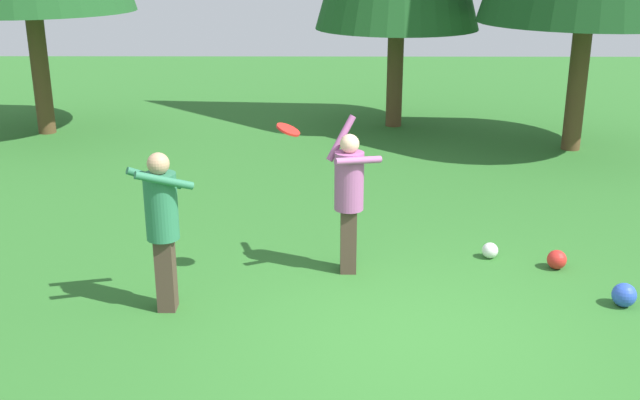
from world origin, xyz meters
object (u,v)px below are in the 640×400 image
object	(u,v)px
person_thrower	(349,191)
ball_red	(557,260)
person_catcher	(162,218)
ball_white	(490,250)
ball_blue	(624,295)
frisbee	(288,130)

from	to	relation	value
person_thrower	ball_red	bearing A→B (deg)	154.44
person_catcher	ball_white	distance (m)	4.10
ball_white	person_catcher	bearing A→B (deg)	-159.32
ball_blue	ball_white	xyz separation A→B (m)	(-1.17, 1.32, -0.03)
person_thrower	ball_red	distance (m)	2.67
ball_white	frisbee	bearing A→B (deg)	-162.69
ball_red	ball_blue	bearing A→B (deg)	-66.37
ball_white	ball_blue	bearing A→B (deg)	-48.42
person_thrower	person_catcher	size ratio (longest dim) A/B	1.07
person_thrower	person_catcher	distance (m)	2.20
frisbee	ball_white	world-z (taller)	frisbee
frisbee	ball_blue	bearing A→B (deg)	-8.66
ball_red	ball_white	xyz separation A→B (m)	(-0.73, 0.32, -0.02)
frisbee	ball_red	bearing A→B (deg)	7.89
person_catcher	ball_white	world-z (taller)	person_catcher
ball_blue	person_thrower	bearing A→B (deg)	162.92
person_thrower	frisbee	size ratio (longest dim) A/B	5.78
person_catcher	ball_red	xyz separation A→B (m)	(4.47, 1.09, -0.91)
ball_red	ball_white	distance (m)	0.80
frisbee	ball_blue	world-z (taller)	frisbee
person_thrower	ball_red	size ratio (longest dim) A/B	7.93
person_catcher	ball_white	bearing A→B (deg)	-6.05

